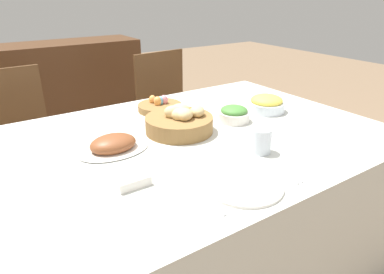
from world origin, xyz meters
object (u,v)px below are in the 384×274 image
object	(u,v)px
drinking_cup	(261,141)
bread_basket	(180,121)
chair_far_right	(170,111)
sideboard	(48,99)
chair_far_left	(18,143)
knife	(277,173)
green_salad_bowl	(234,114)
fork	(205,201)
ham_platter	(113,145)
butter_dish	(132,181)
pineapple_bowl	(266,104)
dinner_plate	(244,185)
egg_basket	(160,106)
spoon	(283,171)

from	to	relation	value
drinking_cup	bread_basket	bearing A→B (deg)	112.65
chair_far_right	sideboard	world-z (taller)	sideboard
chair_far_left	knife	size ratio (longest dim) A/B	5.13
green_salad_bowl	drinking_cup	world-z (taller)	drinking_cup
sideboard	knife	distance (m)	2.38
fork	bread_basket	bearing A→B (deg)	62.96
ham_platter	green_salad_bowl	world-z (taller)	green_salad_bowl
sideboard	butter_dish	size ratio (longest dim) A/B	14.50
bread_basket	knife	size ratio (longest dim) A/B	1.68
drinking_cup	sideboard	bearing A→B (deg)	98.98
ham_platter	fork	world-z (taller)	ham_platter
pineapple_bowl	dinner_plate	world-z (taller)	pineapple_bowl
chair_far_left	butter_dish	world-z (taller)	chair_far_left
sideboard	pineapple_bowl	bearing A→B (deg)	-68.89
sideboard	butter_dish	bearing A→B (deg)	-94.58
ham_platter	green_salad_bowl	size ratio (longest dim) A/B	1.87
egg_basket	drinking_cup	distance (m)	0.66
chair_far_left	green_salad_bowl	bearing A→B (deg)	-50.42
dinner_plate	drinking_cup	xyz separation A→B (m)	(0.22, 0.16, 0.04)
pineapple_bowl	butter_dish	size ratio (longest dim) A/B	1.74
chair_far_right	ham_platter	distance (m)	1.24
bread_basket	pineapple_bowl	xyz separation A→B (m)	(0.52, -0.01, -0.01)
pineapple_bowl	drinking_cup	size ratio (longest dim) A/B	1.95
pineapple_bowl	dinner_plate	bearing A→B (deg)	-140.11
chair_far_left	butter_dish	bearing A→B (deg)	-83.49
chair_far_left	green_salad_bowl	xyz separation A→B (m)	(0.85, -0.93, 0.29)
sideboard	green_salad_bowl	bearing A→B (deg)	-75.56
chair_far_right	butter_dish	distance (m)	1.48
chair_far_right	fork	xyz separation A→B (m)	(-0.69, -1.40, 0.26)
chair_far_left	drinking_cup	xyz separation A→B (m)	(0.72, -1.25, 0.30)
bread_basket	butter_dish	bearing A→B (deg)	-140.80
dinner_plate	butter_dish	world-z (taller)	butter_dish
green_salad_bowl	fork	xyz separation A→B (m)	(-0.51, -0.48, -0.03)
sideboard	butter_dish	distance (m)	2.17
dinner_plate	chair_far_left	bearing A→B (deg)	109.47
sideboard	spoon	size ratio (longest dim) A/B	8.99
pineapple_bowl	fork	size ratio (longest dim) A/B	1.08
spoon	butter_dish	size ratio (longest dim) A/B	1.61
chair_far_left	ham_platter	distance (m)	0.99
sideboard	pineapple_bowl	world-z (taller)	sideboard
fork	spoon	distance (m)	0.33
sideboard	dinner_plate	size ratio (longest dim) A/B	6.29
egg_basket	ham_platter	world-z (taller)	egg_basket
ham_platter	chair_far_right	bearing A→B (deg)	49.34
dinner_plate	drinking_cup	distance (m)	0.27
sideboard	drinking_cup	world-z (taller)	sideboard
chair_far_left	drinking_cup	world-z (taller)	chair_far_left
chair_far_right	knife	world-z (taller)	chair_far_right
spoon	drinking_cup	distance (m)	0.17
dinner_plate	butter_dish	size ratio (longest dim) A/B	2.30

